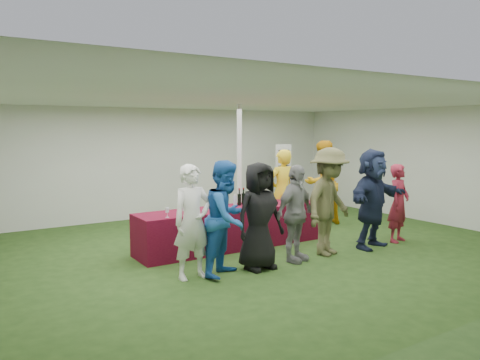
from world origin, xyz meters
TOP-DOWN VIEW (x-y plane):
  - ground at (0.00, 0.00)m, footprint 60.00×60.00m
  - tent at (0.50, 1.20)m, footprint 10.00×10.00m
  - serving_table at (-0.21, 0.38)m, footprint 3.60×0.80m
  - wine_bottles at (0.32, 0.52)m, footprint 0.59×0.15m
  - wine_glasses at (-0.65, 0.13)m, footprint 2.78×0.13m
  - water_bottle at (-0.07, 0.46)m, footprint 0.07×0.07m
  - bar_towel at (1.41, 0.43)m, footprint 0.25×0.18m
  - dump_bucket at (1.35, 0.16)m, footprint 0.22×0.22m
  - wine_list_sign at (2.74, 2.60)m, footprint 0.50×0.03m
  - staff_pourer at (1.29, 0.78)m, footprint 0.69×0.49m
  - staff_back at (2.64, 1.04)m, footprint 0.95×0.74m
  - customer_0 at (-1.63, -0.86)m, footprint 0.63×0.43m
  - customer_1 at (-1.12, -0.98)m, footprint 1.06×1.01m
  - customer_2 at (-0.54, -1.00)m, footprint 0.84×0.57m
  - customer_3 at (0.20, -0.98)m, footprint 1.02×0.65m
  - customer_4 at (0.95, -0.98)m, footprint 1.37×1.04m
  - customer_5 at (1.98, -1.04)m, footprint 1.78×0.91m
  - customer_6 at (2.77, -1.00)m, footprint 0.64×0.51m

SIDE VIEW (x-z plane):
  - ground at x=0.00m, z-range 0.00..0.00m
  - serving_table at x=-0.21m, z-range 0.00..0.75m
  - customer_6 at x=2.77m, z-range 0.00..1.52m
  - bar_towel at x=1.41m, z-range 0.75..0.78m
  - customer_3 at x=0.20m, z-range 0.00..1.62m
  - dump_bucket at x=1.35m, z-range 0.75..0.93m
  - customer_2 at x=-0.54m, z-range 0.00..1.69m
  - customer_0 at x=-1.63m, z-range 0.00..1.69m
  - water_bottle at x=-0.07m, z-range 0.74..0.97m
  - wine_glasses at x=-0.65m, z-range 0.78..0.95m
  - customer_1 at x=-1.12m, z-range 0.00..1.73m
  - wine_bottles at x=0.32m, z-range 0.71..1.03m
  - staff_pourer at x=1.29m, z-range 0.00..1.77m
  - customer_5 at x=1.98m, z-range 0.00..1.84m
  - customer_4 at x=0.95m, z-range 0.00..1.88m
  - staff_back at x=2.64m, z-range 0.00..1.93m
  - wine_list_sign at x=2.74m, z-range 0.42..2.22m
  - tent at x=0.50m, z-range -3.65..6.35m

